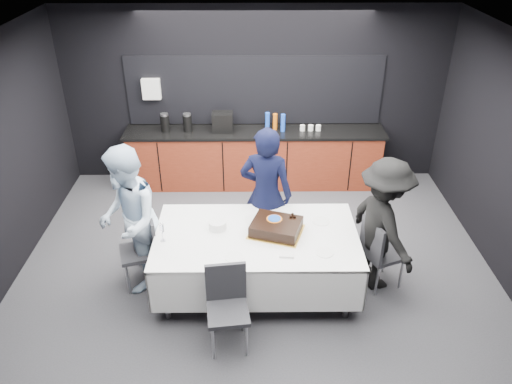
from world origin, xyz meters
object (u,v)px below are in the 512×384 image
(chair_near, at_px, (227,301))
(person_center, at_px, (266,195))
(chair_left, at_px, (144,245))
(champagne_flute, at_px, (162,229))
(plate_stack, at_px, (218,225))
(cake_assembly, at_px, (276,227))
(party_table, at_px, (256,244))
(chair_right, at_px, (378,249))
(person_right, at_px, (382,225))
(person_left, at_px, (128,220))

(chair_near, distance_m, person_center, 1.61)
(chair_left, distance_m, chair_near, 1.40)
(champagne_flute, bearing_deg, plate_stack, 21.44)
(cake_assembly, xyz_separation_m, champagne_flute, (-1.27, -0.15, 0.09))
(party_table, height_order, chair_right, chair_right)
(chair_left, height_order, chair_right, same)
(party_table, distance_m, chair_left, 1.34)
(party_table, relative_size, person_center, 1.28)
(chair_right, bearing_deg, person_center, 153.98)
(champagne_flute, bearing_deg, person_center, 33.78)
(person_right, bearing_deg, cake_assembly, 71.03)
(party_table, height_order, cake_assembly, cake_assembly)
(plate_stack, bearing_deg, chair_right, -2.68)
(plate_stack, height_order, chair_near, chair_near)
(person_right, bearing_deg, chair_near, 96.19)
(party_table, height_order, person_center, person_center)
(cake_assembly, distance_m, chair_right, 1.25)
(cake_assembly, bearing_deg, chair_right, -0.27)
(party_table, bearing_deg, cake_assembly, 11.33)
(person_right, bearing_deg, champagne_flute, 73.35)
(party_table, xyz_separation_m, chair_right, (1.43, 0.04, -0.11))
(chair_left, bearing_deg, party_table, -5.99)
(plate_stack, relative_size, chair_near, 0.22)
(champagne_flute, bearing_deg, person_right, 4.62)
(plate_stack, relative_size, person_center, 0.11)
(champagne_flute, distance_m, chair_near, 1.11)
(cake_assembly, bearing_deg, chair_near, -121.64)
(chair_near, relative_size, person_center, 0.51)
(plate_stack, bearing_deg, champagne_flute, -158.56)
(plate_stack, distance_m, person_left, 1.02)
(chair_left, bearing_deg, person_right, -0.92)
(party_table, distance_m, person_left, 1.50)
(person_center, bearing_deg, chair_near, 86.35)
(party_table, bearing_deg, person_left, 175.19)
(cake_assembly, xyz_separation_m, person_center, (-0.10, 0.63, 0.05))
(person_center, relative_size, person_left, 1.00)
(person_right, bearing_deg, chair_left, 67.81)
(champagne_flute, xyz_separation_m, person_center, (1.17, 0.79, -0.03))
(party_table, xyz_separation_m, person_center, (0.13, 0.68, 0.26))
(person_right, bearing_deg, person_center, 45.05)
(plate_stack, relative_size, person_left, 0.11)
(plate_stack, height_order, champagne_flute, champagne_flute)
(champagne_flute, bearing_deg, party_table, 5.86)
(chair_near, xyz_separation_m, person_center, (0.44, 1.50, 0.37))
(party_table, height_order, person_left, person_left)
(chair_left, xyz_separation_m, chair_near, (1.02, -0.96, 0.00))
(cake_assembly, distance_m, chair_near, 1.07)
(cake_assembly, relative_size, plate_stack, 3.39)
(chair_right, relative_size, person_center, 0.51)
(chair_right, bearing_deg, chair_near, -153.67)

